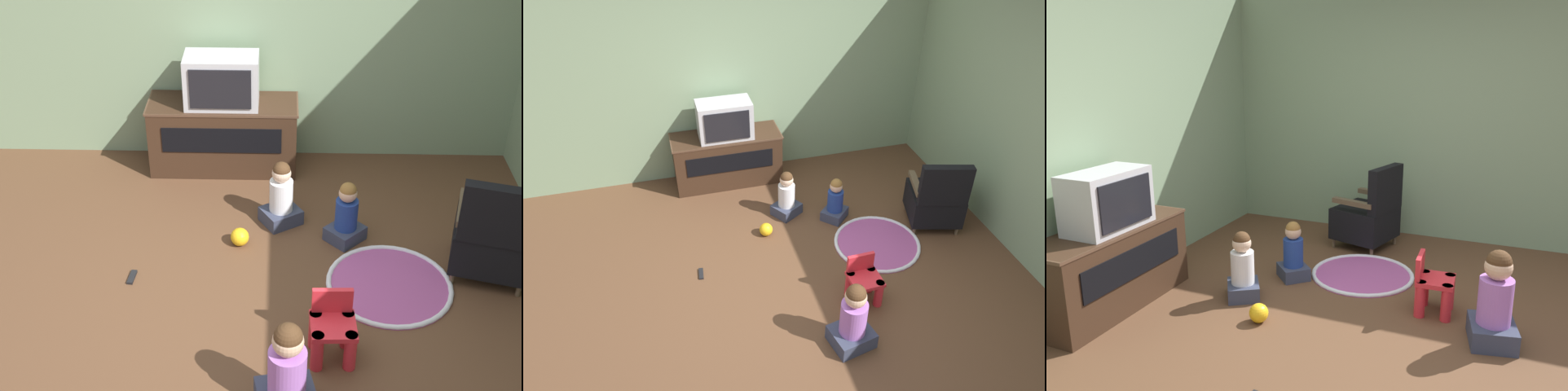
{
  "view_description": "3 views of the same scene",
  "coord_description": "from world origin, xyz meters",
  "views": [
    {
      "loc": [
        0.17,
        -3.73,
        3.54
      ],
      "look_at": [
        0.06,
        0.67,
        0.61
      ],
      "focal_mm": 50.0,
      "sensor_mm": 36.0,
      "label": 1
    },
    {
      "loc": [
        -1.09,
        -3.41,
        3.65
      ],
      "look_at": [
        0.04,
        0.69,
        0.64
      ],
      "focal_mm": 35.0,
      "sensor_mm": 36.0,
      "label": 2
    },
    {
      "loc": [
        -3.18,
        -0.79,
        1.91
      ],
      "look_at": [
        0.34,
        0.67,
        0.9
      ],
      "focal_mm": 35.0,
      "sensor_mm": 36.0,
      "label": 3
    }
  ],
  "objects": [
    {
      "name": "toy_ball",
      "position": [
        -0.12,
        0.87,
        0.07
      ],
      "size": [
        0.15,
        0.15,
        0.15
      ],
      "color": "yellow",
      "rests_on": "ground_plane"
    },
    {
      "name": "television",
      "position": [
        -0.32,
        2.04,
        0.89
      ],
      "size": [
        0.64,
        0.37,
        0.46
      ],
      "color": "#B7B7BC",
      "rests_on": "tv_cabinet"
    },
    {
      "name": "ground_plane",
      "position": [
        0.0,
        0.0,
        0.0
      ],
      "size": [
        30.0,
        30.0,
        0.0
      ],
      "primitive_type": "plane",
      "color": "brown"
    },
    {
      "name": "child_watching_left",
      "position": [
        0.21,
        1.19,
        0.25
      ],
      "size": [
        0.38,
        0.37,
        0.58
      ],
      "rotation": [
        0.0,
        0.0,
        0.55
      ],
      "color": "#33384C",
      "rests_on": "ground_plane"
    },
    {
      "name": "play_mat",
      "position": [
        1.02,
        0.4,
        0.01
      ],
      "size": [
        0.94,
        0.94,
        0.04
      ],
      "color": "#A54C8C",
      "rests_on": "ground_plane"
    },
    {
      "name": "wall_back",
      "position": [
        -0.27,
        2.4,
        1.36
      ],
      "size": [
        5.46,
        0.12,
        2.72
      ],
      "color": "gray",
      "rests_on": "ground_plane"
    },
    {
      "name": "child_watching_right",
      "position": [
        0.25,
        -0.77,
        0.3
      ],
      "size": [
        0.4,
        0.37,
        0.69
      ],
      "rotation": [
        0.0,
        0.0,
        0.2
      ],
      "color": "#33384C",
      "rests_on": "ground_plane"
    },
    {
      "name": "remote_control",
      "position": [
        -0.9,
        0.43,
        0.01
      ],
      "size": [
        0.06,
        0.15,
        0.02
      ],
      "rotation": [
        0.0,
        0.0,
        1.48
      ],
      "color": "black",
      "rests_on": "ground_plane"
    },
    {
      "name": "child_watching_center",
      "position": [
        0.73,
        0.96,
        0.23
      ],
      "size": [
        0.36,
        0.36,
        0.53
      ],
      "rotation": [
        0.0,
        0.0,
        0.77
      ],
      "color": "#33384C",
      "rests_on": "ground_plane"
    },
    {
      "name": "black_armchair",
      "position": [
        1.76,
        0.56,
        0.34
      ],
      "size": [
        0.68,
        0.68,
        0.89
      ],
      "rotation": [
        0.0,
        0.0,
        2.87
      ],
      "color": "brown",
      "rests_on": "ground_plane"
    },
    {
      "name": "tv_cabinet",
      "position": [
        -0.32,
        2.07,
        0.34
      ],
      "size": [
        1.34,
        0.5,
        0.66
      ],
      "color": "#382316",
      "rests_on": "ground_plane"
    },
    {
      "name": "yellow_kid_chair",
      "position": [
        0.55,
        -0.31,
        0.21
      ],
      "size": [
        0.3,
        0.29,
        0.47
      ],
      "rotation": [
        0.0,
        0.0,
        0.04
      ],
      "color": "red",
      "rests_on": "ground_plane"
    }
  ]
}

